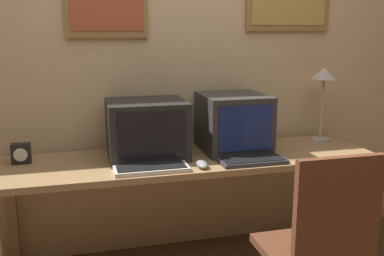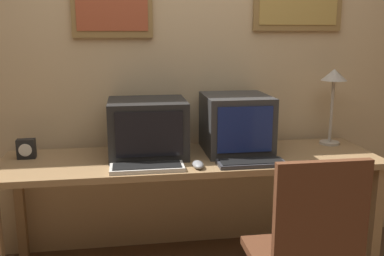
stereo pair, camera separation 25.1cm
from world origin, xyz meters
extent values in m
cube|color=#D1B284|center=(0.00, 1.22, 1.30)|extent=(8.00, 0.05, 2.60)
cube|color=#99754C|center=(0.00, 0.86, 0.71)|extent=(2.24, 0.61, 0.04)
cube|color=#99754C|center=(1.07, 0.60, 0.35)|extent=(0.06, 0.06, 0.69)
cube|color=#99754C|center=(-1.07, 1.11, 0.35)|extent=(0.06, 0.06, 0.69)
cube|color=#99754C|center=(1.07, 1.11, 0.35)|extent=(0.06, 0.06, 0.69)
cube|color=black|center=(-0.26, 0.94, 0.90)|extent=(0.46, 0.40, 0.34)
cube|color=black|center=(-0.26, 0.74, 0.90)|extent=(0.38, 0.01, 0.26)
cube|color=#333333|center=(0.29, 0.95, 0.91)|extent=(0.39, 0.42, 0.35)
cube|color=navy|center=(0.29, 0.73, 0.91)|extent=(0.32, 0.01, 0.27)
cube|color=beige|center=(-0.28, 0.65, 0.74)|extent=(0.40, 0.16, 0.02)
cube|color=black|center=(-0.28, 0.65, 0.75)|extent=(0.37, 0.13, 0.00)
cube|color=#333338|center=(0.30, 0.64, 0.74)|extent=(0.38, 0.15, 0.02)
cube|color=black|center=(0.30, 0.64, 0.75)|extent=(0.35, 0.12, 0.00)
ellipsoid|color=gray|center=(0.00, 0.64, 0.75)|extent=(0.06, 0.12, 0.04)
cube|color=black|center=(-0.97, 0.97, 0.79)|extent=(0.10, 0.06, 0.12)
cylinder|color=white|center=(-0.97, 0.94, 0.79)|extent=(0.07, 0.01, 0.07)
cylinder|color=#B2A899|center=(0.95, 1.02, 0.74)|extent=(0.13, 0.13, 0.02)
cylinder|color=#B2A899|center=(0.95, 1.02, 0.95)|extent=(0.02, 0.02, 0.42)
cone|color=#B2A899|center=(0.95, 1.02, 1.19)|extent=(0.17, 0.17, 0.08)
cube|color=brown|center=(0.38, -0.08, 0.72)|extent=(0.40, 0.04, 0.51)
camera|label=1|loc=(-0.62, -1.52, 1.45)|focal=40.00mm
camera|label=2|loc=(-0.37, -1.57, 1.45)|focal=40.00mm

